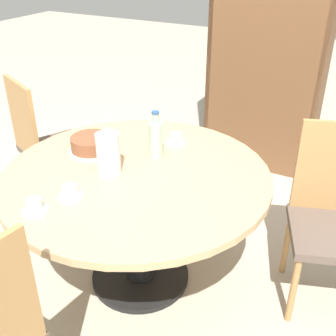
% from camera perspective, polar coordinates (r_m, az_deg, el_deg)
% --- Properties ---
extents(ground_plane, '(14.00, 14.00, 0.00)m').
position_cam_1_polar(ground_plane, '(2.52, -3.73, -14.52)').
color(ground_plane, '#B2A893').
extents(dining_table, '(1.34, 1.34, 0.70)m').
position_cam_1_polar(dining_table, '(2.18, -4.20, -4.01)').
color(dining_table, black).
rests_on(dining_table, ground_plane).
extents(chair_a, '(0.53, 0.53, 0.95)m').
position_cam_1_polar(chair_a, '(2.29, 21.49, -5.99)').
color(chair_a, '#A87A47').
rests_on(chair_a, ground_plane).
extents(chair_b, '(0.55, 0.55, 0.95)m').
position_cam_1_polar(chair_b, '(2.96, -16.15, 3.23)').
color(chair_b, '#A87A47').
rests_on(chair_b, ground_plane).
extents(bookshelf, '(0.89, 0.28, 1.94)m').
position_cam_1_polar(bookshelf, '(3.41, 13.28, 14.20)').
color(bookshelf, brown).
rests_on(bookshelf, ground_plane).
extents(coffee_pot, '(0.12, 0.12, 0.24)m').
position_cam_1_polar(coffee_pot, '(2.06, -8.11, 2.18)').
color(coffee_pot, silver).
rests_on(coffee_pot, dining_table).
extents(water_bottle, '(0.08, 0.08, 0.25)m').
position_cam_1_polar(water_bottle, '(2.20, -1.64, 4.04)').
color(water_bottle, '#99C6A3').
rests_on(water_bottle, dining_table).
extents(cake_main, '(0.25, 0.25, 0.09)m').
position_cam_1_polar(cake_main, '(2.32, -10.30, 3.17)').
color(cake_main, white).
rests_on(cake_main, dining_table).
extents(cup_a, '(0.12, 0.12, 0.06)m').
position_cam_1_polar(cup_a, '(2.38, 1.07, 3.90)').
color(cup_a, silver).
rests_on(cup_a, dining_table).
extents(cup_b, '(0.12, 0.12, 0.06)m').
position_cam_1_polar(cup_b, '(1.94, -13.09, -3.26)').
color(cup_b, silver).
rests_on(cup_b, dining_table).
extents(cup_c, '(0.12, 0.12, 0.06)m').
position_cam_1_polar(cup_c, '(1.88, -17.60, -5.04)').
color(cup_c, silver).
rests_on(cup_c, dining_table).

